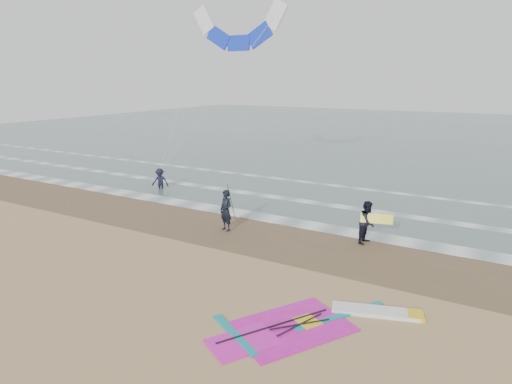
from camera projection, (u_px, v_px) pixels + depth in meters
The scene contains 11 objects.
ground at pixel (210, 297), 14.48m from camera, with size 120.00×120.00×0.00m, color tan.
sea_water at pixel (446, 136), 54.63m from camera, with size 120.00×80.00×0.02m, color #47605E.
wet_sand_band at pixel (292, 240), 19.49m from camera, with size 120.00×5.00×0.01m, color brown.
foam_waterline at pixel (331, 214), 23.20m from camera, with size 120.00×9.15×0.02m.
windsurf_rig at pixel (315, 324), 12.84m from camera, with size 5.39×5.10×0.13m.
person_standing at pixel (226, 210), 20.54m from camera, with size 0.69×0.45×1.90m, color black.
person_walking at pixel (367, 222), 19.01m from camera, with size 0.88×0.69×1.81m, color black.
person_wading at pixel (160, 176), 28.24m from camera, with size 1.08×0.62×1.67m, color black.
held_pole at pixel (231, 202), 20.29m from camera, with size 0.17×0.86×1.82m.
carried_kiteboard at pixel (377, 219), 18.67m from camera, with size 1.30×0.51×0.39m.
surf_kite at pixel (238, 31), 27.09m from camera, with size 7.04×3.42×10.02m.
Camera 1 is at (7.96, -10.66, 6.77)m, focal length 32.00 mm.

